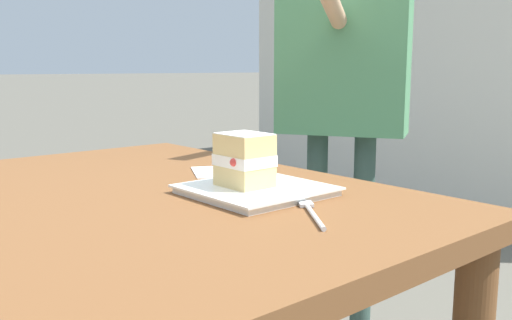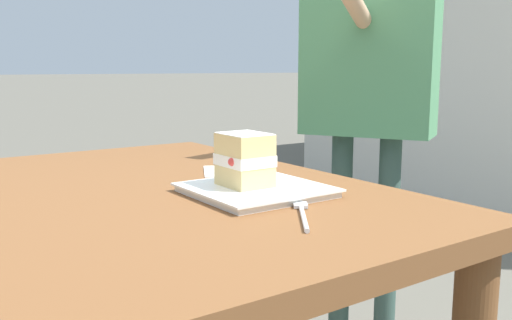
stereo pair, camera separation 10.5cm
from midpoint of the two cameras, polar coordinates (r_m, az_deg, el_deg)
patio_table at (r=1.14m, az=-9.96°, el=-8.45°), size 1.14×0.89×0.72m
dessert_plate at (r=1.06m, az=2.84°, el=-3.11°), size 0.24×0.24×0.02m
cake_slice at (r=1.05m, az=1.71°, el=0.02°), size 0.10×0.09×0.10m
dessert_fork at (r=0.92m, az=8.06°, el=-5.47°), size 0.15×0.11×0.01m
paper_napkin at (r=1.29m, az=-0.73°, el=-1.18°), size 0.17×0.15×0.00m
diner_person at (r=1.81m, az=13.09°, el=10.12°), size 0.45×0.56×1.48m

